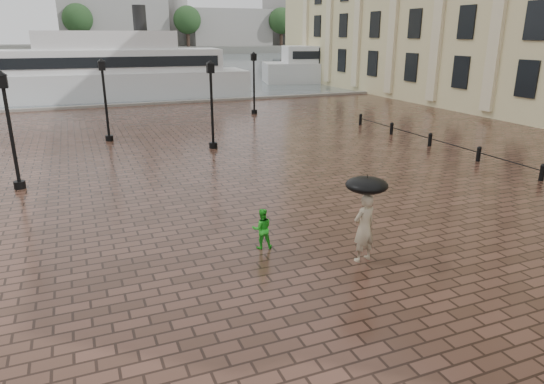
{
  "coord_description": "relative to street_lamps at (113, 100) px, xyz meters",
  "views": [
    {
      "loc": [
        -3.64,
        -10.65,
        5.85
      ],
      "look_at": [
        1.45,
        1.87,
        1.4
      ],
      "focal_mm": 32.0,
      "sensor_mm": 36.0,
      "label": 1
    }
  ],
  "objects": [
    {
      "name": "far_shore",
      "position": [
        1.6,
        142.4,
        -1.33
      ],
      "size": [
        300.0,
        60.0,
        2.0
      ],
      "primitive_type": "cube",
      "color": "#4C4C47",
      "rests_on": "ground"
    },
    {
      "name": "distant_skyline",
      "position": [
        49.74,
        132.4,
        7.13
      ],
      "size": [
        102.5,
        22.0,
        33.0
      ],
      "color": "gray",
      "rests_on": "ground"
    },
    {
      "name": "quay_edge",
      "position": [
        1.6,
        14.4,
        -2.33
      ],
      "size": [
        80.0,
        0.6,
        0.3
      ],
      "primitive_type": "cube",
      "color": "slate",
      "rests_on": "ground"
    },
    {
      "name": "ferry_near",
      "position": [
        1.41,
        19.83,
        0.15
      ],
      "size": [
        25.5,
        7.7,
        8.25
      ],
      "rotation": [
        0.0,
        0.0,
        -0.07
      ],
      "color": "silver",
      "rests_on": "ground"
    },
    {
      "name": "ferry_far",
      "position": [
        32.15,
        25.63,
        0.11
      ],
      "size": [
        25.4,
        11.74,
        8.1
      ],
      "rotation": [
        0.0,
        0.0,
        -0.24
      ],
      "color": "silver",
      "rests_on": "ground"
    },
    {
      "name": "far_trees",
      "position": [
        1.6,
        120.4,
        7.09
      ],
      "size": [
        188.0,
        8.0,
        13.5
      ],
      "color": "#2D2119",
      "rests_on": "ground"
    },
    {
      "name": "ground",
      "position": [
        1.6,
        -17.6,
        -2.33
      ],
      "size": [
        300.0,
        300.0,
        0.0
      ],
      "primitive_type": "plane",
      "color": "#3B241A",
      "rests_on": "ground"
    },
    {
      "name": "street_lamps",
      "position": [
        0.0,
        0.0,
        0.0
      ],
      "size": [
        21.44,
        14.44,
        4.4
      ],
      "color": "black",
      "rests_on": "ground"
    },
    {
      "name": "child_pedestrian",
      "position": [
        2.47,
        -16.41,
        -1.73
      ],
      "size": [
        0.65,
        0.55,
        1.18
      ],
      "primitive_type": "imported",
      "rotation": [
        0.0,
        0.0,
        2.95
      ],
      "color": "green",
      "rests_on": "ground"
    },
    {
      "name": "adult_pedestrian",
      "position": [
        4.69,
        -18.17,
        -1.38
      ],
      "size": [
        0.76,
        0.57,
        1.88
      ],
      "primitive_type": "imported",
      "rotation": [
        0.0,
        0.0,
        3.33
      ],
      "color": "tan",
      "rests_on": "ground"
    },
    {
      "name": "harbour_water",
      "position": [
        1.6,
        74.4,
        -2.33
      ],
      "size": [
        240.0,
        240.0,
        0.0
      ],
      "primitive_type": "plane",
      "color": "#4C585C",
      "rests_on": "ground"
    },
    {
      "name": "umbrella",
      "position": [
        4.69,
        -18.17,
        -0.2
      ],
      "size": [
        1.1,
        1.1,
        1.2
      ],
      "color": "black",
      "rests_on": "ground"
    },
    {
      "name": "bollard_row",
      "position": [
        15.6,
        -11.1,
        -1.93
      ],
      "size": [
        0.22,
        21.22,
        0.73
      ],
      "color": "black",
      "rests_on": "ground"
    }
  ]
}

